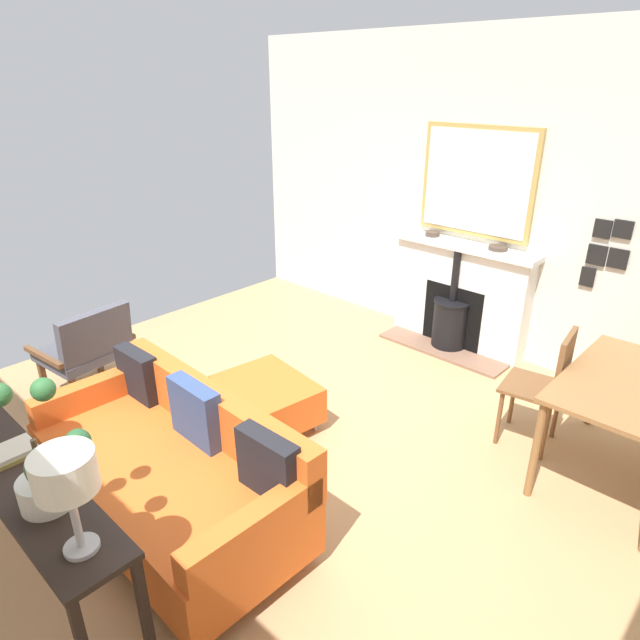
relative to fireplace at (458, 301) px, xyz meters
name	(u,v)px	position (x,y,z in m)	size (l,w,h in m)	color
ground_plane	(272,451)	(2.41, -0.06, -0.47)	(5.22, 5.43, 0.01)	tan
wall_left	(474,197)	(-0.20, -0.06, 0.97)	(0.12, 5.43, 2.89)	silver
fireplace	(458,301)	(0.00, 0.00, 0.00)	(0.52, 1.44, 1.04)	brown
mirror_over_mantel	(477,182)	(-0.11, 0.00, 1.13)	(0.04, 1.10, 0.98)	tan
mantel_bowl_near	(432,233)	(-0.02, -0.36, 0.60)	(0.14, 0.14, 0.05)	#47382D
mantel_bowl_far	(498,248)	(-0.02, 0.33, 0.60)	(0.17, 0.17, 0.04)	#47382D
sofa	(172,468)	(3.22, -0.02, -0.12)	(0.91, 1.86, 0.83)	#B2B2B7
ottoman	(267,399)	(2.21, -0.32, -0.24)	(0.68, 0.80, 0.37)	#B2B2B7
armchair_accent	(88,347)	(2.92, -1.70, -0.01)	(0.73, 0.65, 0.81)	brown
console_table	(28,496)	(3.99, -0.02, 0.16)	(0.32, 1.60, 0.73)	black
table_lamp_far_end	(65,477)	(3.99, 0.58, 0.62)	(0.24, 0.24, 0.46)	#B2B2B7
potted_plant	(41,466)	(3.98, 0.27, 0.50)	(0.46, 0.46, 0.58)	silver
book_stack	(4,455)	(3.99, -0.26, 0.28)	(0.28, 0.19, 0.04)	olive
dining_table	(633,395)	(1.05, 1.82, 0.17)	(1.19, 0.78, 0.73)	olive
dining_chair_near_fireplace	(547,381)	(1.04, 1.30, 0.07)	(0.45, 0.45, 0.91)	brown
photo_gallery_row	(606,250)	(-0.13, 1.18, 0.73)	(0.02, 0.33, 0.59)	black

